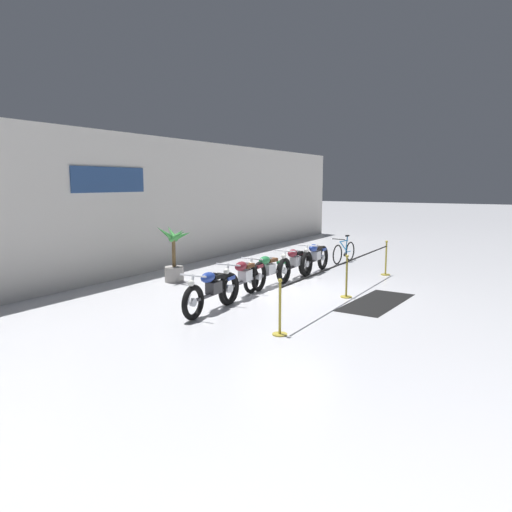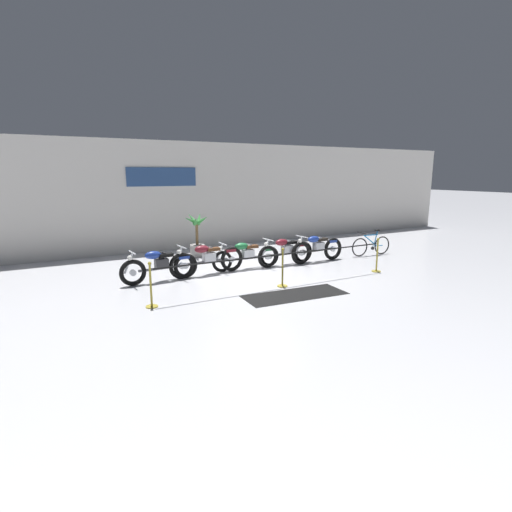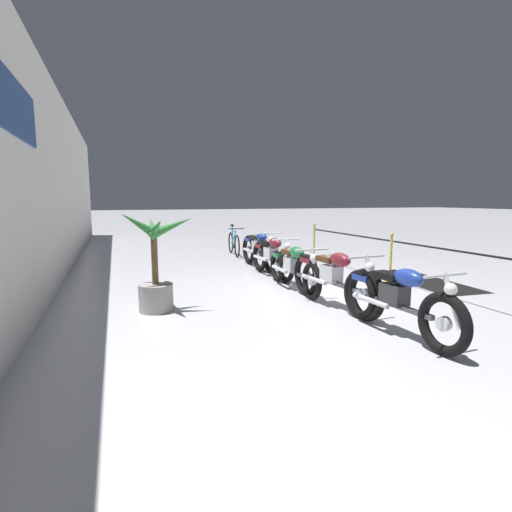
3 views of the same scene
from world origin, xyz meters
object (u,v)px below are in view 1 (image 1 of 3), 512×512
at_px(motorcycle_green_2, 268,270).
at_px(motorcycle_maroon_3, 295,263).
at_px(potted_palm_left_of_row, 174,257).
at_px(stanchion_mid_right, 386,263).
at_px(stanchion_mid_left, 346,283).
at_px(floor_banner, 377,302).
at_px(bicycle, 344,252).
at_px(motorcycle_maroon_1, 244,278).
at_px(motorcycle_blue_0, 212,291).
at_px(stanchion_far_left, 327,278).
at_px(motorcycle_blue_4, 315,258).

bearing_deg(motorcycle_green_2, motorcycle_maroon_3, -4.75).
distance_m(motorcycle_green_2, potted_palm_left_of_row, 2.73).
xyz_separation_m(potted_palm_left_of_row, stanchion_mid_right, (4.02, -4.86, -0.34)).
bearing_deg(stanchion_mid_left, floor_banner, -99.39).
height_order(bicycle, stanchion_mid_right, stanchion_mid_right).
xyz_separation_m(stanchion_mid_right, floor_banner, (-3.57, -0.80, -0.35)).
bearing_deg(potted_palm_left_of_row, stanchion_mid_left, -83.21).
bearing_deg(motorcycle_maroon_1, bicycle, -1.64).
xyz_separation_m(motorcycle_maroon_1, bicycle, (6.40, -0.18, -0.11)).
bearing_deg(bicycle, motorcycle_maroon_3, 177.48).
xyz_separation_m(motorcycle_maroon_1, potted_palm_left_of_row, (0.71, 2.74, 0.22)).
relative_size(motorcycle_blue_0, bicycle, 1.32).
bearing_deg(bicycle, potted_palm_left_of_row, 152.84).
bearing_deg(motorcycle_maroon_1, motorcycle_maroon_3, -0.47).
bearing_deg(motorcycle_maroon_3, stanchion_far_left, -142.56).
distance_m(stanchion_mid_left, stanchion_mid_right, 3.44).
bearing_deg(floor_banner, bicycle, 31.37).
bearing_deg(motorcycle_blue_4, motorcycle_maroon_3, 174.35).
relative_size(motorcycle_blue_4, stanchion_mid_right, 2.07).
relative_size(motorcycle_green_2, bicycle, 1.38).
bearing_deg(motorcycle_maroon_1, stanchion_far_left, -89.80).
xyz_separation_m(stanchion_mid_left, stanchion_mid_right, (3.44, 0.00, 0.00)).
bearing_deg(motorcycle_blue_4, motorcycle_blue_0, 179.45).
distance_m(motorcycle_maroon_3, floor_banner, 3.34).
height_order(motorcycle_blue_0, stanchion_mid_right, stanchion_mid_right).
bearing_deg(motorcycle_green_2, stanchion_far_left, -121.19).
xyz_separation_m(motorcycle_green_2, bicycle, (5.05, -0.28, -0.09)).
distance_m(stanchion_far_left, stanchion_mid_right, 4.73).
bearing_deg(motorcycle_blue_0, stanchion_mid_left, -36.54).
relative_size(motorcycle_blue_0, motorcycle_green_2, 0.96).
relative_size(motorcycle_maroon_1, stanchion_mid_left, 2.29).
distance_m(bicycle, floor_banner, 5.93).
relative_size(motorcycle_blue_4, floor_banner, 0.83).
distance_m(motorcycle_green_2, floor_banner, 3.06).
relative_size(motorcycle_blue_0, motorcycle_maroon_1, 0.92).
relative_size(motorcycle_blue_0, potted_palm_left_of_row, 1.38).
distance_m(stanchion_far_left, floor_banner, 1.56).
height_order(motorcycle_green_2, stanchion_mid_right, stanchion_mid_right).
bearing_deg(motorcycle_blue_0, motorcycle_maroon_3, 0.91).
bearing_deg(stanchion_far_left, motorcycle_blue_0, 125.72).
relative_size(motorcycle_green_2, stanchion_mid_left, 2.21).
bearing_deg(floor_banner, motorcycle_maroon_3, 64.99).
relative_size(motorcycle_maroon_1, stanchion_mid_right, 2.29).
xyz_separation_m(motorcycle_blue_4, bicycle, (2.45, -0.04, -0.11)).
bearing_deg(stanchion_mid_left, motorcycle_maroon_1, 121.27).
distance_m(motorcycle_maroon_1, stanchion_far_left, 2.14).
distance_m(motorcycle_maroon_1, potted_palm_left_of_row, 2.84).
height_order(motorcycle_maroon_3, motorcycle_blue_4, motorcycle_blue_4).
bearing_deg(stanchion_mid_right, stanchion_mid_left, 180.00).
height_order(motorcycle_maroon_1, motorcycle_blue_4, motorcycle_blue_4).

